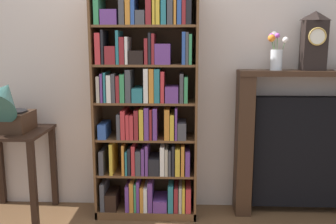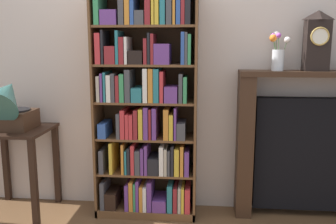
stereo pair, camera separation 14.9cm
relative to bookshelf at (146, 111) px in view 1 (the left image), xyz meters
name	(u,v)px [view 1 (the left image)]	position (x,y,z in m)	size (l,w,h in m)	color
ground_plane	(146,220)	(0.00, -0.11, -0.84)	(7.72, 6.40, 0.02)	brown
wall_back	(161,49)	(0.10, 0.21, 0.47)	(4.72, 0.08, 2.60)	beige
bookshelf	(146,111)	(0.00, 0.00, 0.00)	(0.78, 0.31, 1.75)	brown
side_table_left	(14,153)	(-1.02, -0.08, -0.32)	(0.52, 0.49, 0.69)	black
gramophone	(6,105)	(-1.02, -0.15, 0.06)	(0.29, 0.44, 0.47)	#382316
fireplace_mantel	(303,145)	(1.23, 0.07, -0.27)	(1.06, 0.22, 1.14)	#382316
mantel_clock	(314,41)	(1.25, 0.05, 0.53)	(0.17, 0.13, 0.43)	black
flower_vase	(276,53)	(0.98, 0.06, 0.43)	(0.15, 0.16, 0.29)	silver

